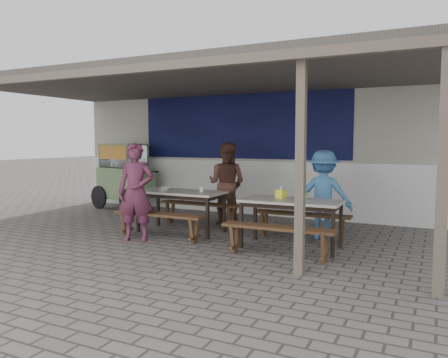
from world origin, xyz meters
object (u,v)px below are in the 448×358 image
Objects in this scene: bench_right_wall at (302,219)px; condiment_jar at (202,189)px; bench_left_wall at (200,208)px; patron_wall_side at (227,184)px; bench_right_street at (278,234)px; tissue_box at (281,194)px; vendor_cart at (124,174)px; patron_right_table at (323,195)px; donation_box at (302,196)px; table_right at (291,205)px; condiment_bowl at (165,189)px; table_left at (181,195)px; patron_street_side at (136,192)px; bench_left_street at (159,219)px.

condiment_jar is at bearing -171.39° from bench_right_wall.
bench_left_wall is 1.02× the size of patron_wall_side.
bench_right_street is 12.51× the size of tissue_box.
vendor_cart is at bearing 152.16° from condiment_jar.
condiment_jar reaches higher than bench_right_wall.
donation_box is at bearing 67.12° from patron_right_table.
condiment_bowl is (-2.45, 0.22, 0.10)m from table_right.
table_left is 19.35× the size of condiment_jar.
patron_right_table is at bearing 37.26° from bench_right_wall.
condiment_bowl reaches higher than bench_left_wall.
bench_left_wall is at bearing 39.84° from patron_wall_side.
patron_street_side reaches higher than tissue_box.
tissue_box is (1.93, -0.13, 0.14)m from table_left.
vendor_cart is at bearing 163.80° from bench_right_wall.
patron_right_table is at bearing 13.45° from condiment_bowl.
table_left reaches higher than bench_left_street.
table_left is 0.76m from bench_left_wall.
bench_left_wall is 1.02× the size of bench_right_street.
patron_wall_side is (0.72, 1.94, -0.00)m from patron_street_side.
vendor_cart is (-4.78, 2.57, 0.52)m from bench_right_street.
patron_right_table is (0.28, 1.51, 0.40)m from bench_right_street.
bench_right_street is 2.64m from condiment_bowl.
bench_left_street is 1.11× the size of patron_right_table.
bench_right_street is at bearing -90.00° from bench_right_wall.
patron_right_table is at bearing 14.44° from table_left.
tissue_box is at bearing 44.59° from patron_right_table.
patron_wall_side is at bearing 130.92° from bench_right_street.
bench_left_street is 2.16m from bench_right_street.
condiment_jar is (0.38, 0.78, 0.45)m from bench_left_street.
table_right is 0.94× the size of bench_right_street.
table_left is at bearing 172.22° from table_right.
bench_left_wall is 0.84m from condiment_jar.
tissue_box is (1.52, -1.16, 0.01)m from patron_wall_side.
bench_left_street is at bearing -163.91° from tissue_box.
bench_right_street is 1.28m from bench_right_wall.
table_left is 2.35m from bench_right_street.
condiment_jar is (-1.77, 0.98, 0.45)m from bench_right_street.
patron_wall_side reaches higher than vendor_cart.
donation_box is (1.86, -1.20, 0.00)m from patron_wall_side.
patron_street_side is at bearing -89.49° from condiment_bowl.
patron_wall_side is 1.30m from condiment_bowl.
vendor_cart is at bearing 138.14° from bench_left_street.
table_right is 0.22m from donation_box.
bench_right_wall is (-0.02, 1.28, 0.00)m from bench_right_street.
tissue_box is (2.24, 0.77, 0.00)m from patron_street_side.
condiment_bowl is (-0.01, 0.86, -0.03)m from patron_street_side.
bench_left_street is 0.81× the size of vendor_cart.
donation_box reaches higher than bench_right_wall.
condiment_jar is at bearing 172.01° from tissue_box.
patron_wall_side is at bearing 1.05° from vendor_cart.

